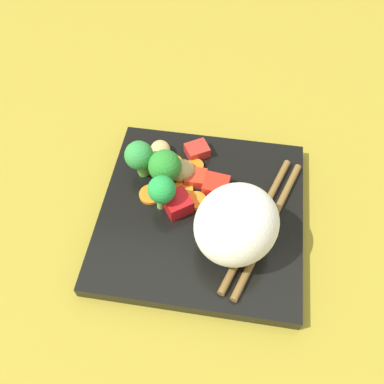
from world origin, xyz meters
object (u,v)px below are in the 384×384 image
object	(u,v)px
broccoli_floret_1	(161,193)
rice_mound	(236,225)
carrot_slice_2	(173,163)
square_plate	(201,214)
chopstick_pair	(263,224)

from	to	relation	value
broccoli_floret_1	rice_mound	bearing A→B (deg)	-113.26
carrot_slice_2	rice_mound	bearing A→B (deg)	-141.46
square_plate	chopstick_pair	size ratio (longest dim) A/B	1.24
square_plate	chopstick_pair	world-z (taller)	chopstick_pair
carrot_slice_2	broccoli_floret_1	bearing A→B (deg)	177.86
broccoli_floret_1	chopstick_pair	size ratio (longest dim) A/B	0.27
broccoli_floret_1	square_plate	bearing A→B (deg)	-85.52
square_plate	carrot_slice_2	xyz separation A→B (cm)	(6.66, 4.51, 1.23)
carrot_slice_2	chopstick_pair	world-z (taller)	chopstick_pair
broccoli_floret_1	chopstick_pair	xyz separation A→B (cm)	(-0.96, -12.33, -3.10)
rice_mound	chopstick_pair	size ratio (longest dim) A/B	0.48
broccoli_floret_1	carrot_slice_2	world-z (taller)	broccoli_floret_1
broccoli_floret_1	carrot_slice_2	xyz separation A→B (cm)	(7.03, -0.26, -3.21)
chopstick_pair	rice_mound	bearing A→B (deg)	151.22
rice_mound	square_plate	bearing A→B (deg)	44.57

